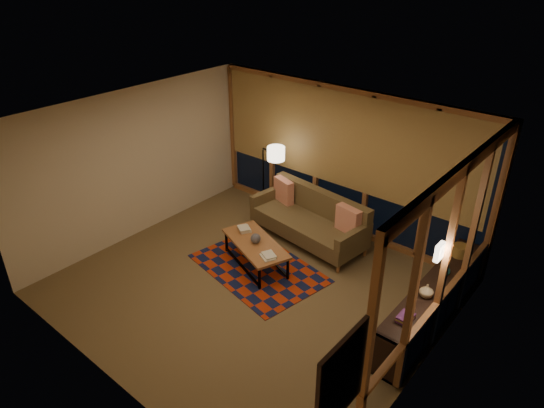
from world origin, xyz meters
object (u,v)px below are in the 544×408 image
Objects in this scene: coffee_table at (256,254)px; floor_lamp at (263,178)px; sofa at (308,219)px; bookshelf at (432,304)px.

coffee_table is 0.88× the size of floor_lamp.
coffee_table is at bearing -92.88° from sofa.
floor_lamp is at bearing 174.67° from sofa.
bookshelf is (2.85, 0.52, 0.12)m from coffee_table.
bookshelf is at bearing -7.53° from floor_lamp.
bookshelf is at bearing -7.23° from sofa.
floor_lamp is 4.07m from bookshelf.
sofa is 1.42× the size of floor_lamp.
coffee_table is at bearing -47.37° from floor_lamp.
sofa is at bearing 101.06° from coffee_table.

